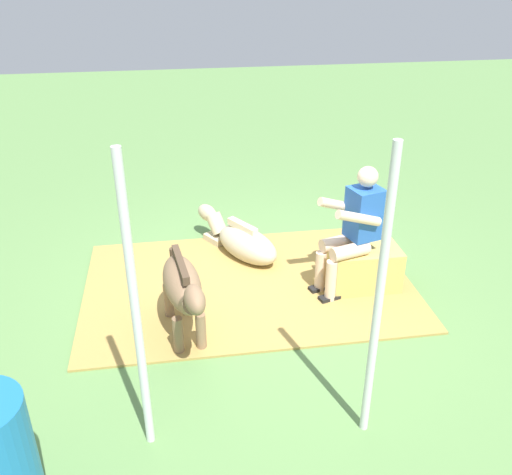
{
  "coord_description": "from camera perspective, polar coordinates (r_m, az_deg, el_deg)",
  "views": [
    {
      "loc": [
        0.85,
        4.85,
        3.18
      ],
      "look_at": [
        0.07,
        -0.14,
        0.55
      ],
      "focal_mm": 39.37,
      "sensor_mm": 36.0,
      "label": 1
    }
  ],
  "objects": [
    {
      "name": "pony_lying",
      "position": [
        6.41,
        -1.48,
        -0.34
      ],
      "size": [
        0.95,
        1.27,
        0.42
      ],
      "color": "beige",
      "rests_on": "ground"
    },
    {
      "name": "person_seated",
      "position": [
        5.59,
        9.88,
        1.13
      ],
      "size": [
        0.71,
        0.53,
        1.34
      ],
      "color": "beige",
      "rests_on": "ground"
    },
    {
      "name": "pony_standing",
      "position": [
        4.94,
        -7.37,
        -5.12
      ],
      "size": [
        0.42,
        1.34,
        0.9
      ],
      "color": "#8C6B4C",
      "rests_on": "ground"
    },
    {
      "name": "hay_patch",
      "position": [
        5.93,
        -0.73,
        -4.82
      ],
      "size": [
        3.4,
        2.22,
        0.02
      ],
      "primitive_type": "cube",
      "color": "#AD8C47",
      "rests_on": "ground"
    },
    {
      "name": "tent_pole_left",
      "position": [
        3.77,
        12.32,
        -6.56
      ],
      "size": [
        0.06,
        0.06,
        2.22
      ],
      "primitive_type": "cylinder",
      "color": "silver",
      "rests_on": "ground"
    },
    {
      "name": "tent_pole_right",
      "position": [
        3.67,
        -12.11,
        -7.6
      ],
      "size": [
        0.06,
        0.06,
        2.22
      ],
      "primitive_type": "cylinder",
      "color": "silver",
      "rests_on": "ground"
    },
    {
      "name": "hay_bale",
      "position": [
        5.9,
        10.86,
        -3.05
      ],
      "size": [
        0.71,
        0.45,
        0.46
      ],
      "primitive_type": "cube",
      "color": "tan",
      "rests_on": "ground"
    },
    {
      "name": "ground_plane",
      "position": [
        5.86,
        0.92,
        -5.35
      ],
      "size": [
        24.0,
        24.0,
        0.0
      ],
      "primitive_type": "plane",
      "color": "#608C4C"
    }
  ]
}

